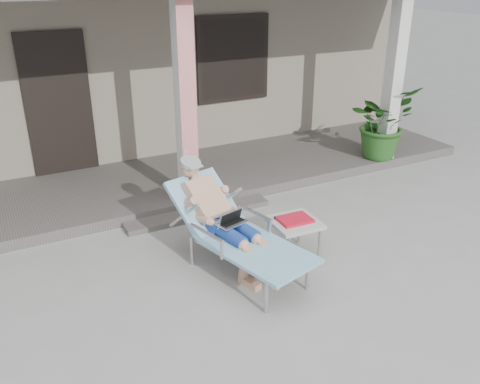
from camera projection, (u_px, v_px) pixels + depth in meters
ground at (268, 286)px, 5.32m from camera, size 60.00×60.00×0.00m
house at (102, 45)px, 9.92m from camera, size 10.40×5.40×3.30m
porch_deck at (169, 182)px, 7.73m from camera, size 10.00×2.00×0.15m
porch_step at (198, 214)px, 6.81m from camera, size 2.00×0.30×0.07m
lounger at (228, 206)px, 5.40m from camera, size 1.12×1.91×1.20m
side_table at (295, 224)px, 5.75m from camera, size 0.55×0.55×0.47m
potted_palm at (382, 122)px, 8.31m from camera, size 1.24×1.13×1.17m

